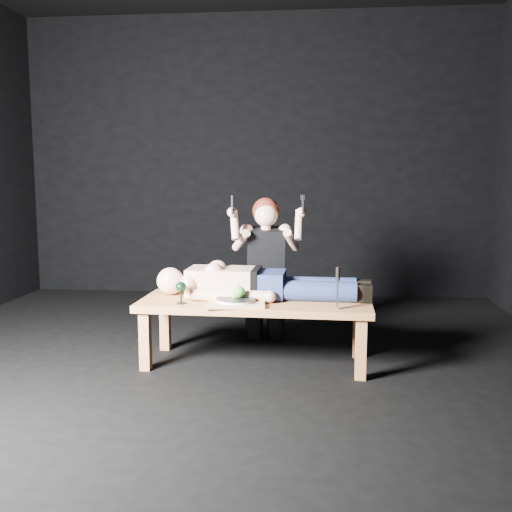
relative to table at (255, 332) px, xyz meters
name	(u,v)px	position (x,y,z in m)	size (l,w,h in m)	color
ground	(217,364)	(-0.26, -0.06, -0.23)	(5.00, 5.00, 0.00)	black
back_wall	(255,157)	(-0.26, 2.44, 1.27)	(5.00, 5.00, 0.00)	black
table	(255,332)	(0.00, 0.00, 0.00)	(1.59, 0.59, 0.45)	#B1763E
lying_man	(264,280)	(0.05, 0.10, 0.35)	(1.50, 0.46, 0.25)	#D8AA8D
kneeling_woman	(265,268)	(0.02, 0.57, 0.36)	(0.62, 0.70, 1.17)	black
serving_tray	(236,303)	(-0.11, -0.16, 0.24)	(0.38, 0.28, 0.02)	tan
plate	(236,300)	(-0.11, -0.16, 0.26)	(0.26, 0.26, 0.02)	white
apple	(239,292)	(-0.09, -0.15, 0.31)	(0.08, 0.08, 0.08)	green
goblet	(181,293)	(-0.48, -0.17, 0.30)	(0.07, 0.07, 0.15)	black
fork_flat	(204,304)	(-0.32, -0.18, 0.23)	(0.01, 0.17, 0.01)	#B2B2B7
knife_flat	(254,306)	(0.01, -0.20, 0.23)	(0.01, 0.17, 0.01)	#B2B2B7
spoon_flat	(251,303)	(-0.01, -0.12, 0.23)	(0.01, 0.17, 0.01)	#B2B2B7
carving_knife	(338,288)	(0.55, -0.22, 0.36)	(0.04, 0.04, 0.27)	#B2B2B7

